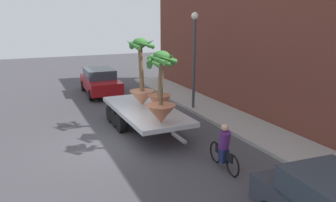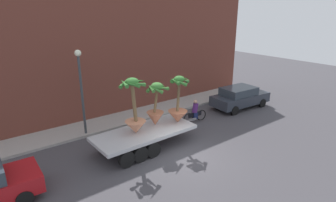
{
  "view_description": "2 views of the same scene",
  "coord_description": "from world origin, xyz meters",
  "px_view_note": "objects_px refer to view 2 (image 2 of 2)",
  "views": [
    {
      "loc": [
        11.61,
        -2.71,
        4.82
      ],
      "look_at": [
        0.24,
        2.37,
        1.59
      ],
      "focal_mm": 35.38,
      "sensor_mm": 36.0,
      "label": 1
    },
    {
      "loc": [
        -8.37,
        -9.48,
        7.12
      ],
      "look_at": [
        0.93,
        2.7,
        1.99
      ],
      "focal_mm": 30.11,
      "sensor_mm": 36.0,
      "label": 2
    }
  ],
  "objects_px": {
    "cyclist": "(195,112)",
    "parked_car": "(240,97)",
    "flatbed_trailer": "(141,136)",
    "potted_palm_rear": "(178,107)",
    "potted_palm_front": "(135,113)",
    "street_lamp": "(81,82)",
    "potted_palm_middle": "(156,107)"
  },
  "relations": [
    {
      "from": "flatbed_trailer",
      "to": "street_lamp",
      "type": "height_order",
      "value": "street_lamp"
    },
    {
      "from": "street_lamp",
      "to": "potted_palm_rear",
      "type": "bearing_deg",
      "value": -41.05
    },
    {
      "from": "flatbed_trailer",
      "to": "potted_palm_middle",
      "type": "xyz_separation_m",
      "value": [
        1.2,
        0.3,
        1.23
      ]
    },
    {
      "from": "potted_palm_middle",
      "to": "street_lamp",
      "type": "relative_size",
      "value": 0.49
    },
    {
      "from": "flatbed_trailer",
      "to": "potted_palm_front",
      "type": "relative_size",
      "value": 2.2
    },
    {
      "from": "potted_palm_front",
      "to": "parked_car",
      "type": "bearing_deg",
      "value": 6.09
    },
    {
      "from": "cyclist",
      "to": "parked_car",
      "type": "xyz_separation_m",
      "value": [
        4.49,
        0.04,
        0.16
      ]
    },
    {
      "from": "potted_palm_front",
      "to": "parked_car",
      "type": "xyz_separation_m",
      "value": [
        9.53,
        1.02,
        -1.24
      ]
    },
    {
      "from": "flatbed_trailer",
      "to": "parked_car",
      "type": "height_order",
      "value": "parked_car"
    },
    {
      "from": "potted_palm_rear",
      "to": "parked_car",
      "type": "bearing_deg",
      "value": 10.06
    },
    {
      "from": "flatbed_trailer",
      "to": "parked_car",
      "type": "xyz_separation_m",
      "value": [
        9.26,
        1.07,
        0.07
      ]
    },
    {
      "from": "cyclist",
      "to": "parked_car",
      "type": "relative_size",
      "value": 0.4
    },
    {
      "from": "potted_palm_rear",
      "to": "cyclist",
      "type": "relative_size",
      "value": 1.44
    },
    {
      "from": "cyclist",
      "to": "parked_car",
      "type": "height_order",
      "value": "parked_car"
    },
    {
      "from": "potted_palm_front",
      "to": "street_lamp",
      "type": "height_order",
      "value": "street_lamp"
    },
    {
      "from": "potted_palm_middle",
      "to": "street_lamp",
      "type": "bearing_deg",
      "value": 132.96
    },
    {
      "from": "flatbed_trailer",
      "to": "cyclist",
      "type": "distance_m",
      "value": 4.89
    },
    {
      "from": "potted_palm_rear",
      "to": "potted_palm_front",
      "type": "relative_size",
      "value": 0.91
    },
    {
      "from": "flatbed_trailer",
      "to": "potted_palm_front",
      "type": "xyz_separation_m",
      "value": [
        -0.27,
        0.06,
        1.31
      ]
    },
    {
      "from": "parked_car",
      "to": "street_lamp",
      "type": "height_order",
      "value": "street_lamp"
    },
    {
      "from": "potted_palm_rear",
      "to": "parked_car",
      "type": "relative_size",
      "value": 0.58
    },
    {
      "from": "potted_palm_middle",
      "to": "potted_palm_rear",
      "type": "bearing_deg",
      "value": -20.84
    },
    {
      "from": "potted_palm_front",
      "to": "parked_car",
      "type": "relative_size",
      "value": 0.64
    },
    {
      "from": "cyclist",
      "to": "potted_palm_middle",
      "type": "bearing_deg",
      "value": -168.51
    },
    {
      "from": "potted_palm_rear",
      "to": "potted_palm_front",
      "type": "xyz_separation_m",
      "value": [
        -2.66,
        0.2,
        0.16
      ]
    },
    {
      "from": "cyclist",
      "to": "street_lamp",
      "type": "distance_m",
      "value": 7.31
    },
    {
      "from": "potted_palm_rear",
      "to": "parked_car",
      "type": "distance_m",
      "value": 7.07
    },
    {
      "from": "potted_palm_rear",
      "to": "potted_palm_middle",
      "type": "bearing_deg",
      "value": 159.16
    },
    {
      "from": "potted_palm_rear",
      "to": "street_lamp",
      "type": "distance_m",
      "value": 5.52
    },
    {
      "from": "flatbed_trailer",
      "to": "potted_palm_front",
      "type": "height_order",
      "value": "potted_palm_front"
    },
    {
      "from": "flatbed_trailer",
      "to": "potted_palm_rear",
      "type": "distance_m",
      "value": 2.65
    },
    {
      "from": "cyclist",
      "to": "street_lamp",
      "type": "height_order",
      "value": "street_lamp"
    }
  ]
}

